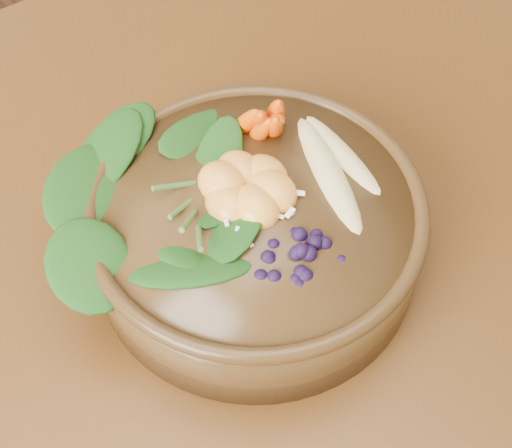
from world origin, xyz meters
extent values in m
cylinder|color=#331C0C|center=(0.72, 0.37, 0.35)|extent=(0.07, 0.07, 0.71)
cube|color=#572F0D|center=(0.00, 0.00, 0.73)|extent=(1.60, 0.90, 0.04)
cylinder|color=#442C13|center=(0.09, 0.03, 0.78)|extent=(0.27, 0.27, 0.07)
ellipsoid|color=#E0CC84|center=(0.17, 0.03, 0.83)|extent=(0.03, 0.13, 0.02)
ellipsoid|color=#E0CC84|center=(0.15, 0.02, 0.83)|extent=(0.06, 0.13, 0.02)
camera|label=1|loc=(-0.10, -0.23, 1.22)|focal=50.00mm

